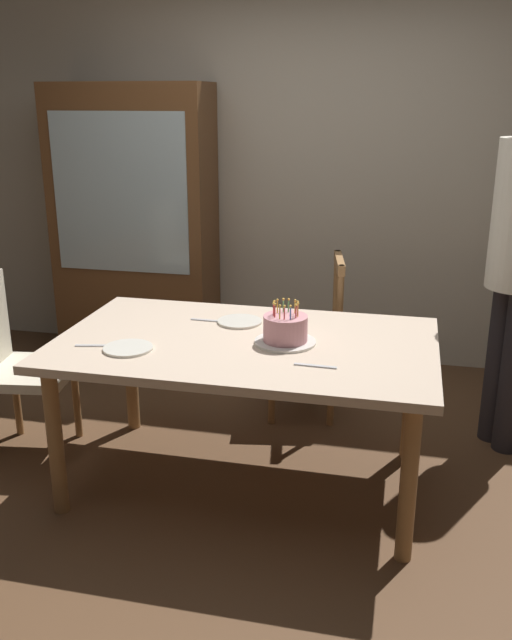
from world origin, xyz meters
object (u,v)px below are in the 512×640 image
at_px(chair_spindle_back, 307,339).
at_px(chair_upholstered, 11,357).
at_px(dining_table, 245,356).
at_px(plate_far_side, 240,322).
at_px(plate_near_celebrant, 128,348).
at_px(birthday_cake, 285,330).
at_px(china_cabinet, 135,225).

bearing_deg(chair_spindle_back, chair_upholstered, -150.45).
xyz_separation_m(dining_table, plate_far_side, (-0.09, 0.24, 0.09)).
distance_m(dining_table, plate_near_celebrant, 0.54).
relative_size(birthday_cake, chair_spindle_back, 0.29).
distance_m(dining_table, plate_far_side, 0.27).
bearing_deg(plate_far_side, china_cabinet, 129.52).
height_order(plate_near_celebrant, plate_far_side, same).
xyz_separation_m(chair_spindle_back, china_cabinet, (-1.34, 0.71, 0.49)).
distance_m(plate_near_celebrant, plate_far_side, 0.61).
bearing_deg(china_cabinet, plate_far_side, -50.48).
bearing_deg(plate_near_celebrant, china_cabinet, 111.30).
height_order(plate_far_side, chair_upholstered, chair_upholstered).
relative_size(plate_near_celebrant, chair_upholstered, 0.23).
xyz_separation_m(birthday_cake, china_cabinet, (-1.36, 1.56, 0.15)).
bearing_deg(china_cabinet, dining_table, -52.94).
xyz_separation_m(dining_table, china_cabinet, (-1.18, 1.56, 0.29)).
distance_m(dining_table, birthday_cake, 0.23).
bearing_deg(chair_upholstered, plate_near_celebrant, -20.05).
bearing_deg(chair_upholstered, chair_spindle_back, 29.55).
relative_size(dining_table, plate_near_celebrant, 7.88).
height_order(plate_near_celebrant, chair_spindle_back, chair_spindle_back).
relative_size(plate_far_side, chair_upholstered, 0.23).
bearing_deg(birthday_cake, chair_upholstered, 178.22).
relative_size(chair_spindle_back, china_cabinet, 0.50).
relative_size(birthday_cake, plate_far_side, 1.27).
relative_size(chair_spindle_back, chair_upholstered, 1.00).
height_order(birthday_cake, china_cabinet, china_cabinet).
relative_size(dining_table, chair_spindle_back, 1.82).
height_order(chair_spindle_back, chair_upholstered, same).
xyz_separation_m(birthday_cake, plate_far_side, (-0.27, 0.23, -0.05)).
xyz_separation_m(plate_near_celebrant, chair_spindle_back, (0.64, 1.09, -0.29)).
xyz_separation_m(plate_near_celebrant, plate_far_side, (0.39, 0.47, 0.00)).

